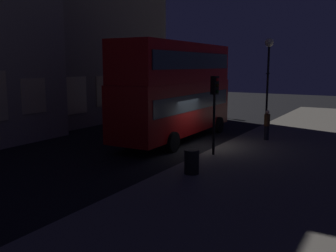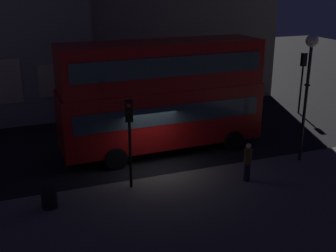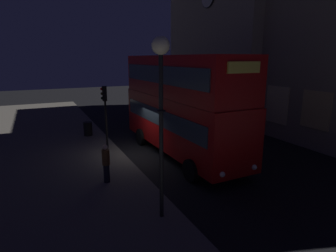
% 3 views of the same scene
% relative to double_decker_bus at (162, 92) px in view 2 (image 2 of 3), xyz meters
% --- Properties ---
extents(ground_plane, '(80.00, 80.00, 0.00)m').
position_rel_double_decker_bus_xyz_m(ground_plane, '(-1.02, -2.05, -3.11)').
color(ground_plane, black).
extents(sidewalk_slab, '(44.00, 9.44, 0.12)m').
position_rel_double_decker_bus_xyz_m(sidewalk_slab, '(-1.02, -7.68, -3.05)').
color(sidewalk_slab, '#5B564F').
rests_on(sidewalk_slab, ground).
extents(double_decker_bus, '(10.23, 3.07, 5.56)m').
position_rel_double_decker_bus_xyz_m(double_decker_bus, '(0.00, 0.00, 0.00)').
color(double_decker_bus, '#9E0C0C').
rests_on(double_decker_bus, ground).
extents(traffic_light_near_kerb, '(0.37, 0.39, 3.72)m').
position_rel_double_decker_bus_xyz_m(traffic_light_near_kerb, '(-2.66, -3.58, -0.30)').
color(traffic_light_near_kerb, black).
rests_on(traffic_light_near_kerb, sidewalk_slab).
extents(traffic_light_far_side, '(0.33, 0.37, 3.98)m').
position_rel_double_decker_bus_xyz_m(traffic_light_far_side, '(10.68, 3.06, -0.25)').
color(traffic_light_far_side, black).
rests_on(traffic_light_far_side, ground).
extents(street_lamp, '(0.56, 0.56, 5.94)m').
position_rel_double_decker_bus_xyz_m(street_lamp, '(5.66, -3.69, 1.53)').
color(street_lamp, black).
rests_on(street_lamp, sidewalk_slab).
extents(pedestrian, '(0.33, 0.33, 1.71)m').
position_rel_double_decker_bus_xyz_m(pedestrian, '(2.14, -4.74, -2.10)').
color(pedestrian, black).
rests_on(pedestrian, sidewalk_slab).
extents(litter_bin, '(0.59, 0.59, 0.96)m').
position_rel_double_decker_bus_xyz_m(litter_bin, '(-6.01, -4.10, -2.51)').
color(litter_bin, black).
rests_on(litter_bin, sidewalk_slab).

